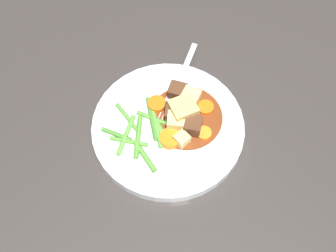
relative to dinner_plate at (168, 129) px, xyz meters
name	(u,v)px	position (x,y,z in m)	size (l,w,h in m)	color
ground_plane	(168,131)	(0.00, 0.00, -0.01)	(3.00, 3.00, 0.00)	#383330
dinner_plate	(168,129)	(0.00, 0.00, 0.00)	(0.26, 0.26, 0.02)	white
stew_sauce	(186,117)	(0.03, -0.01, 0.01)	(0.12, 0.12, 0.00)	brown
carrot_slice_0	(206,108)	(0.07, -0.01, 0.01)	(0.03, 0.03, 0.01)	orange
carrot_slice_1	(204,134)	(0.04, -0.05, 0.01)	(0.02, 0.02, 0.01)	orange
carrot_slice_2	(157,104)	(0.01, 0.04, 0.02)	(0.03, 0.03, 0.01)	orange
carrot_slice_3	(170,139)	(-0.01, -0.02, 0.02)	(0.04, 0.04, 0.01)	orange
potato_chunk_0	(185,112)	(0.03, 0.00, 0.03)	(0.04, 0.04, 0.04)	#DBBC6B
potato_chunk_1	(183,139)	(0.00, -0.04, 0.02)	(0.02, 0.02, 0.02)	#E5CC7A
potato_chunk_2	(177,122)	(0.01, -0.01, 0.02)	(0.03, 0.03, 0.03)	#E5CC7A
potato_chunk_3	(191,97)	(0.06, 0.02, 0.02)	(0.03, 0.03, 0.03)	#E5CC7A
meat_chunk_0	(178,91)	(0.05, 0.04, 0.02)	(0.03, 0.03, 0.02)	#56331E
meat_chunk_1	(193,126)	(0.03, -0.03, 0.02)	(0.03, 0.03, 0.03)	#56331E
meat_chunk_2	(174,112)	(0.02, 0.01, 0.02)	(0.03, 0.03, 0.02)	#56331E
green_bean_0	(159,121)	(-0.01, 0.02, 0.01)	(0.01, 0.01, 0.08)	#599E38
green_bean_1	(158,126)	(-0.01, 0.01, 0.01)	(0.01, 0.01, 0.06)	#66AD42
green_bean_2	(156,126)	(-0.02, 0.01, 0.01)	(0.01, 0.01, 0.08)	#66AD42
green_bean_3	(152,119)	(-0.01, 0.03, 0.01)	(0.01, 0.01, 0.08)	#4C8E33
green_bean_4	(126,135)	(-0.07, 0.03, 0.01)	(0.01, 0.01, 0.08)	#66AD42
green_bean_5	(138,137)	(-0.05, 0.01, 0.01)	(0.01, 0.01, 0.08)	#599E38
green_bean_6	(128,119)	(-0.05, 0.05, 0.01)	(0.01, 0.01, 0.07)	#599E38
green_bean_7	(160,128)	(-0.01, 0.00, 0.01)	(0.01, 0.01, 0.06)	#599E38
green_bean_8	(145,156)	(-0.06, -0.02, 0.01)	(0.01, 0.01, 0.06)	#599E38
green_bean_9	(116,134)	(-0.08, 0.04, 0.01)	(0.01, 0.01, 0.05)	#4C8E33
green_bean_10	(129,141)	(-0.07, 0.01, 0.01)	(0.01, 0.01, 0.06)	#599E38
fork	(178,84)	(0.06, 0.06, 0.01)	(0.15, 0.11, 0.00)	silver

